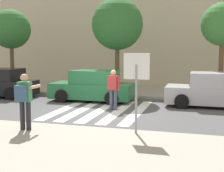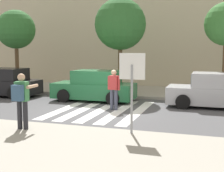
{
  "view_description": "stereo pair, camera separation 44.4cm",
  "coord_description": "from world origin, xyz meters",
  "px_view_note": "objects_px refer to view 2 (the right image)",
  "views": [
    {
      "loc": [
        4.08,
        -12.38,
        2.6
      ],
      "look_at": [
        0.6,
        -0.2,
        1.1
      ],
      "focal_mm": 50.0,
      "sensor_mm": 36.0,
      "label": 1
    },
    {
      "loc": [
        4.51,
        -12.25,
        2.6
      ],
      "look_at": [
        0.6,
        -0.2,
        1.1
      ],
      "focal_mm": 50.0,
      "sensor_mm": 36.0,
      "label": 2
    }
  ],
  "objects_px": {
    "photographer_with_backpack": "(21,96)",
    "pedestrian_crossing": "(114,87)",
    "parked_car_black": "(4,83)",
    "parked_car_green": "(95,87)",
    "parked_car_silver": "(215,91)",
    "stop_sign": "(132,75)",
    "street_tree_west": "(16,30)",
    "street_tree_center": "(120,25)"
  },
  "relations": [
    {
      "from": "parked_car_green",
      "to": "parked_car_silver",
      "type": "relative_size",
      "value": 1.0
    },
    {
      "from": "parked_car_black",
      "to": "street_tree_center",
      "type": "bearing_deg",
      "value": 17.39
    },
    {
      "from": "photographer_with_backpack",
      "to": "parked_car_green",
      "type": "xyz_separation_m",
      "value": [
        -0.1,
        6.45,
        -0.44
      ]
    },
    {
      "from": "parked_car_green",
      "to": "parked_car_silver",
      "type": "height_order",
      "value": "same"
    },
    {
      "from": "parked_car_black",
      "to": "parked_car_green",
      "type": "relative_size",
      "value": 1.0
    },
    {
      "from": "stop_sign",
      "to": "parked_car_silver",
      "type": "height_order",
      "value": "stop_sign"
    },
    {
      "from": "street_tree_center",
      "to": "street_tree_west",
      "type": "bearing_deg",
      "value": 177.83
    },
    {
      "from": "photographer_with_backpack",
      "to": "parked_car_silver",
      "type": "height_order",
      "value": "photographer_with_backpack"
    },
    {
      "from": "pedestrian_crossing",
      "to": "stop_sign",
      "type": "bearing_deg",
      "value": -65.32
    },
    {
      "from": "parked_car_black",
      "to": "parked_car_silver",
      "type": "xyz_separation_m",
      "value": [
        11.2,
        0.0,
        0.0
      ]
    },
    {
      "from": "parked_car_black",
      "to": "street_tree_center",
      "type": "relative_size",
      "value": 0.79
    },
    {
      "from": "photographer_with_backpack",
      "to": "pedestrian_crossing",
      "type": "relative_size",
      "value": 1.0
    },
    {
      "from": "parked_car_black",
      "to": "street_tree_center",
      "type": "height_order",
      "value": "street_tree_center"
    },
    {
      "from": "parked_car_black",
      "to": "pedestrian_crossing",
      "type": "bearing_deg",
      "value": -15.43
    },
    {
      "from": "stop_sign",
      "to": "parked_car_silver",
      "type": "bearing_deg",
      "value": 68.19
    },
    {
      "from": "photographer_with_backpack",
      "to": "parked_car_silver",
      "type": "relative_size",
      "value": 0.42
    },
    {
      "from": "parked_car_black",
      "to": "parked_car_silver",
      "type": "bearing_deg",
      "value": 0.0
    },
    {
      "from": "parked_car_black",
      "to": "parked_car_silver",
      "type": "relative_size",
      "value": 1.0
    },
    {
      "from": "parked_car_silver",
      "to": "street_tree_center",
      "type": "bearing_deg",
      "value": 158.78
    },
    {
      "from": "photographer_with_backpack",
      "to": "street_tree_center",
      "type": "relative_size",
      "value": 0.33
    },
    {
      "from": "stop_sign",
      "to": "photographer_with_backpack",
      "type": "relative_size",
      "value": 1.36
    },
    {
      "from": "pedestrian_crossing",
      "to": "street_tree_center",
      "type": "distance_m",
      "value": 4.97
    },
    {
      "from": "parked_car_green",
      "to": "stop_sign",
      "type": "bearing_deg",
      "value": -59.66
    },
    {
      "from": "stop_sign",
      "to": "photographer_with_backpack",
      "type": "bearing_deg",
      "value": -169.71
    },
    {
      "from": "stop_sign",
      "to": "parked_car_black",
      "type": "distance_m",
      "value": 10.68
    },
    {
      "from": "parked_car_green",
      "to": "street_tree_west",
      "type": "bearing_deg",
      "value": 160.03
    },
    {
      "from": "photographer_with_backpack",
      "to": "pedestrian_crossing",
      "type": "distance_m",
      "value": 4.75
    },
    {
      "from": "stop_sign",
      "to": "parked_car_black",
      "type": "xyz_separation_m",
      "value": [
        -8.86,
        5.85,
        -1.12
      ]
    },
    {
      "from": "stop_sign",
      "to": "photographer_with_backpack",
      "type": "height_order",
      "value": "stop_sign"
    },
    {
      "from": "street_tree_west",
      "to": "street_tree_center",
      "type": "xyz_separation_m",
      "value": [
        6.81,
        -0.26,
        0.14
      ]
    },
    {
      "from": "photographer_with_backpack",
      "to": "pedestrian_crossing",
      "type": "xyz_separation_m",
      "value": [
        1.54,
        4.5,
        -0.19
      ]
    },
    {
      "from": "parked_car_silver",
      "to": "street_tree_west",
      "type": "bearing_deg",
      "value": 169.45
    },
    {
      "from": "parked_car_silver",
      "to": "parked_car_black",
      "type": "bearing_deg",
      "value": 180.0
    },
    {
      "from": "photographer_with_backpack",
      "to": "street_tree_west",
      "type": "relative_size",
      "value": 0.35
    },
    {
      "from": "street_tree_west",
      "to": "parked_car_green",
      "type": "bearing_deg",
      "value": -19.97
    },
    {
      "from": "parked_car_black",
      "to": "parked_car_silver",
      "type": "height_order",
      "value": "same"
    },
    {
      "from": "stop_sign",
      "to": "pedestrian_crossing",
      "type": "distance_m",
      "value": 4.37
    },
    {
      "from": "parked_car_green",
      "to": "street_tree_center",
      "type": "bearing_deg",
      "value": 68.68
    },
    {
      "from": "parked_car_black",
      "to": "street_tree_west",
      "type": "height_order",
      "value": "street_tree_west"
    },
    {
      "from": "parked_car_black",
      "to": "street_tree_center",
      "type": "xyz_separation_m",
      "value": [
        6.2,
        1.94,
        3.21
      ]
    },
    {
      "from": "stop_sign",
      "to": "pedestrian_crossing",
      "type": "bearing_deg",
      "value": 114.68
    },
    {
      "from": "stop_sign",
      "to": "parked_car_black",
      "type": "relative_size",
      "value": 0.57
    }
  ]
}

